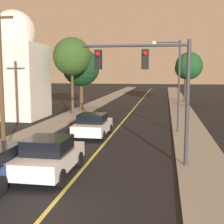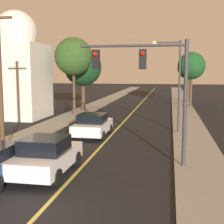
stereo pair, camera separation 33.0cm
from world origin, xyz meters
name	(u,v)px [view 1 (the left image)]	position (x,y,z in m)	size (l,w,h in m)	color
ground_plane	(42,217)	(0.00, 0.00, 0.00)	(200.00, 200.00, 0.00)	black
road_surface	(139,102)	(0.00, 36.00, 0.01)	(8.42, 80.00, 0.01)	black
sidewalk_left	(102,101)	(-5.46, 36.00, 0.06)	(2.50, 80.00, 0.12)	gray
sidewalk_right	(178,102)	(5.46, 36.00, 0.06)	(2.50, 80.00, 0.12)	gray
car_near_lane_front	(49,156)	(-1.18, 3.71, 0.84)	(2.08, 4.17, 1.66)	white
car_near_lane_second	(93,125)	(-1.18, 11.80, 0.79)	(2.11, 4.13, 1.58)	white
traffic_signal_mast	(152,76)	(2.99, 5.76, 4.21)	(4.90, 0.42, 5.69)	#333338
streetlamp_right	(172,72)	(4.04, 13.94, 4.33)	(2.06, 0.36, 6.43)	#333338
utility_pole_left	(1,78)	(-4.81, 6.51, 4.08)	(1.60, 0.24, 7.59)	#513823
tree_left_near	(72,57)	(-5.44, 21.20, 5.82)	(3.70, 3.70, 7.57)	#4C3823
tree_left_far	(81,68)	(-5.57, 24.97, 4.81)	(4.10, 4.10, 6.76)	#4C3823
tree_right_near	(189,66)	(6.40, 30.65, 5.02)	(3.30, 3.30, 6.59)	#4C3823
tree_right_far	(186,69)	(6.41, 36.48, 4.77)	(3.10, 3.10, 6.27)	#4C3823
domed_building_left	(16,69)	(-10.22, 18.90, 4.63)	(5.02, 5.02, 9.97)	silver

